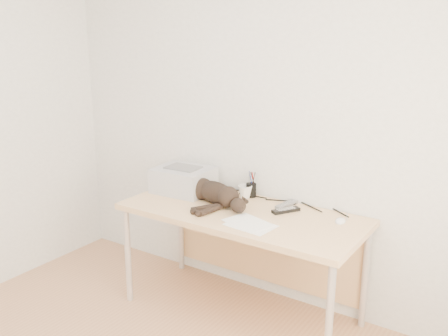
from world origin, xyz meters
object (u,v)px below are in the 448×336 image
Objects in this scene: desk at (248,226)px; printer at (184,180)px; mug at (245,192)px; pen_cup at (251,190)px; mouse at (340,219)px; cat at (214,193)px.

printer is at bearing 176.52° from desk.
desk is 0.61m from printer.
desk is at bearing -52.42° from mug.
pen_cup reaches higher than mouse.
printer reaches higher than desk.
mouse is at bearing -4.92° from mug.
mug reaches higher than mouse.
printer is at bearing -165.06° from mug.
printer is at bearing -160.25° from pen_cup.
desk is at bearing 175.58° from mouse.
pen_cup is 1.70× the size of mouse.
cat is at bearing -167.51° from desk.
printer is 3.85× the size of mouse.
printer reaches higher than cat.
mouse reaches higher than desk.
printer is 0.50m from pen_cup.
desk is at bearing 29.59° from cat.
pen_cup is 0.71m from mouse.
cat reaches higher than desk.
printer is (-0.57, 0.03, 0.22)m from desk.
cat is (-0.24, -0.05, 0.20)m from desk.
mouse is (0.85, 0.15, -0.05)m from cat.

